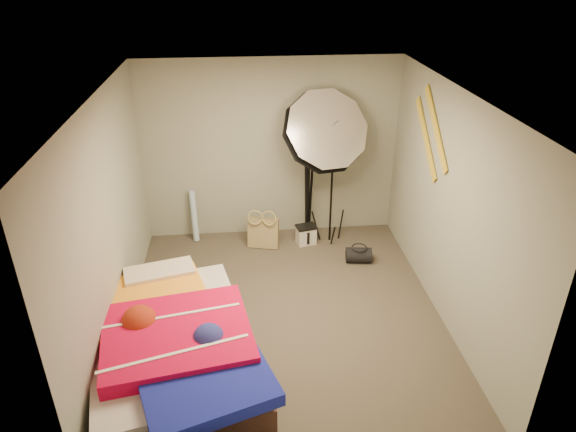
{
  "coord_description": "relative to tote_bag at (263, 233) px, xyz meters",
  "views": [
    {
      "loc": [
        -0.42,
        -4.64,
        3.67
      ],
      "look_at": [
        0.1,
        0.6,
        0.95
      ],
      "focal_mm": 32.0,
      "sensor_mm": 36.0,
      "label": 1
    }
  ],
  "objects": [
    {
      "name": "wall_right",
      "position": [
        1.9,
        -1.56,
        1.04
      ],
      "size": [
        0.0,
        4.0,
        4.0
      ],
      "primitive_type": "plane",
      "rotation": [
        1.57,
        0.0,
        -1.57
      ],
      "color": "gray",
      "rests_on": "floor"
    },
    {
      "name": "bed",
      "position": [
        -1.0,
        -2.31,
        0.1
      ],
      "size": [
        1.96,
        2.47,
        0.62
      ],
      "color": "#4B2C25",
      "rests_on": "floor"
    },
    {
      "name": "tote_bag",
      "position": [
        0.0,
        0.0,
        0.0
      ],
      "size": [
        0.45,
        0.28,
        0.43
      ],
      "primitive_type": "cube",
      "rotation": [
        -0.14,
        0.0,
        -0.24
      ],
      "color": "tan",
      "rests_on": "floor"
    },
    {
      "name": "wall_front",
      "position": [
        0.15,
        -3.56,
        1.04
      ],
      "size": [
        3.5,
        0.0,
        3.5
      ],
      "primitive_type": "plane",
      "rotation": [
        -1.57,
        0.0,
        0.0
      ],
      "color": "gray",
      "rests_on": "floor"
    },
    {
      "name": "wall_back",
      "position": [
        0.15,
        0.44,
        1.04
      ],
      "size": [
        3.5,
        0.0,
        3.5
      ],
      "primitive_type": "plane",
      "rotation": [
        1.57,
        0.0,
        0.0
      ],
      "color": "gray",
      "rests_on": "floor"
    },
    {
      "name": "ceiling",
      "position": [
        0.15,
        -1.56,
        2.29
      ],
      "size": [
        4.0,
        4.0,
        0.0
      ],
      "primitive_type": "plane",
      "rotation": [
        3.14,
        0.0,
        0.0
      ],
      "color": "silver",
      "rests_on": "wall_back"
    },
    {
      "name": "floor",
      "position": [
        0.15,
        -1.56,
        -0.21
      ],
      "size": [
        4.0,
        4.0,
        0.0
      ],
      "primitive_type": "plane",
      "color": "#4A4338",
      "rests_on": "ground"
    },
    {
      "name": "photo_umbrella",
      "position": [
        0.79,
        -0.09,
        1.44
      ],
      "size": [
        1.29,
        0.91,
        2.3
      ],
      "color": "black",
      "rests_on": "floor"
    },
    {
      "name": "camera_case",
      "position": [
        0.6,
        0.02,
        -0.08
      ],
      "size": [
        0.29,
        0.23,
        0.25
      ],
      "primitive_type": "cube",
      "rotation": [
        0.0,
        0.0,
        0.21
      ],
      "color": "silver",
      "rests_on": "floor"
    },
    {
      "name": "wall_left",
      "position": [
        -1.6,
        -1.56,
        1.04
      ],
      "size": [
        0.0,
        4.0,
        4.0
      ],
      "primitive_type": "plane",
      "rotation": [
        1.57,
        0.0,
        1.57
      ],
      "color": "gray",
      "rests_on": "floor"
    },
    {
      "name": "wrapping_roll",
      "position": [
        -0.95,
        0.3,
        0.16
      ],
      "size": [
        0.12,
        0.22,
        0.74
      ],
      "primitive_type": "cylinder",
      "rotation": [
        -0.17,
        0.0,
        0.15
      ],
      "color": "#6CA0D6",
      "rests_on": "floor"
    },
    {
      "name": "wall_stripe_upper",
      "position": [
        1.88,
        -0.96,
        1.74
      ],
      "size": [
        0.02,
        0.91,
        0.78
      ],
      "primitive_type": "cube",
      "rotation": [
        0.7,
        0.0,
        0.0
      ],
      "color": "gold",
      "rests_on": "wall_right"
    },
    {
      "name": "camera_tripod",
      "position": [
        0.64,
        0.19,
        0.59
      ],
      "size": [
        0.08,
        0.08,
        1.4
      ],
      "color": "black",
      "rests_on": "floor"
    },
    {
      "name": "wall_stripe_lower",
      "position": [
        1.88,
        -0.71,
        1.54
      ],
      "size": [
        0.02,
        0.91,
        0.78
      ],
      "primitive_type": "cube",
      "rotation": [
        0.7,
        0.0,
        0.0
      ],
      "color": "gold",
      "rests_on": "wall_right"
    },
    {
      "name": "duffel_bag",
      "position": [
        1.23,
        -0.54,
        -0.11
      ],
      "size": [
        0.36,
        0.25,
        0.2
      ],
      "primitive_type": "cylinder",
      "rotation": [
        0.0,
        1.57,
        -0.13
      ],
      "color": "black",
      "rests_on": "floor"
    }
  ]
}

